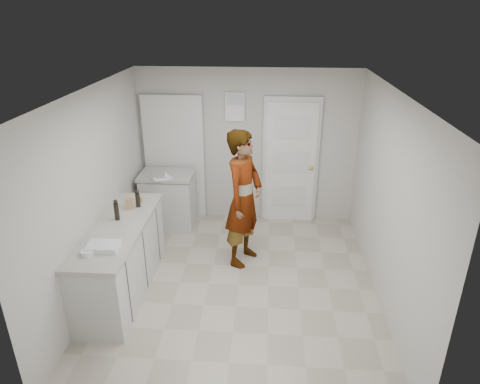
# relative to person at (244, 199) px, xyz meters

# --- Properties ---
(ground) EXTENTS (4.00, 4.00, 0.00)m
(ground) POSITION_rel_person_xyz_m (-0.02, -0.62, -0.96)
(ground) COLOR #9F9685
(ground) RESTS_ON ground
(room_shell) EXTENTS (4.00, 4.00, 4.00)m
(room_shell) POSITION_rel_person_xyz_m (-0.20, 1.34, 0.07)
(room_shell) COLOR #AEABA5
(room_shell) RESTS_ON ground
(main_counter) EXTENTS (0.64, 1.96, 0.93)m
(main_counter) POSITION_rel_person_xyz_m (-1.47, -0.82, -0.53)
(main_counter) COLOR silver
(main_counter) RESTS_ON ground
(side_counter) EXTENTS (0.84, 0.61, 0.93)m
(side_counter) POSITION_rel_person_xyz_m (-1.27, 0.93, -0.53)
(side_counter) COLOR silver
(side_counter) RESTS_ON ground
(person) EXTENTS (0.70, 0.82, 1.92)m
(person) POSITION_rel_person_xyz_m (0.00, 0.00, 0.00)
(person) COLOR silver
(person) RESTS_ON ground
(cake_mix_box) EXTENTS (0.11, 0.07, 0.16)m
(cake_mix_box) POSITION_rel_person_xyz_m (-1.46, -0.36, 0.05)
(cake_mix_box) COLOR #A37851
(cake_mix_box) RESTS_ON main_counter
(spice_jar) EXTENTS (0.05, 0.05, 0.08)m
(spice_jar) POSITION_rel_person_xyz_m (-1.36, -0.13, 0.01)
(spice_jar) COLOR tan
(spice_jar) RESTS_ON main_counter
(oil_cruet_a) EXTENTS (0.06, 0.06, 0.24)m
(oil_cruet_a) POSITION_rel_person_xyz_m (-1.37, -0.27, 0.08)
(oil_cruet_a) COLOR black
(oil_cruet_a) RESTS_ON main_counter
(oil_cruet_b) EXTENTS (0.06, 0.06, 0.27)m
(oil_cruet_b) POSITION_rel_person_xyz_m (-1.52, -0.66, 0.10)
(oil_cruet_b) COLOR black
(oil_cruet_b) RESTS_ON main_counter
(baking_dish) EXTENTS (0.35, 0.26, 0.06)m
(baking_dish) POSITION_rel_person_xyz_m (-1.44, -1.34, -0.01)
(baking_dish) COLOR silver
(baking_dish) RESTS_ON main_counter
(egg_bowl) EXTENTS (0.13, 0.13, 0.05)m
(egg_bowl) POSITION_rel_person_xyz_m (-1.57, -1.47, -0.01)
(egg_bowl) COLOR silver
(egg_bowl) RESTS_ON main_counter
(papers) EXTENTS (0.42, 0.44, 0.01)m
(papers) POSITION_rel_person_xyz_m (-1.34, 0.79, -0.03)
(papers) COLOR white
(papers) RESTS_ON side_counter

